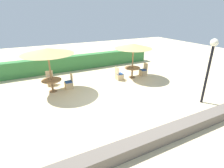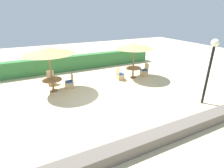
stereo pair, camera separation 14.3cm
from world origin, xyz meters
The scene contains 12 objects.
ground_plane centered at (0.00, 0.00, 0.00)m, with size 40.00×40.00×0.00m, color beige.
hedge_row centered at (0.00, 6.82, 0.59)m, with size 13.00×0.70×1.18m, color #387A3D.
stone_border centered at (0.00, -3.24, 0.22)m, with size 10.00×0.56×0.45m, color #6B6056.
lamp_post centered at (4.08, -1.88, 2.35)m, with size 0.36×0.36×3.32m.
parasol_back_left centered at (-2.72, 3.13, 2.44)m, with size 2.90×2.90×2.61m.
round_table_back_left centered at (-2.72, 3.13, 0.60)m, with size 1.14×1.14×0.75m.
patio_chair_back_left_east centered at (-1.71, 3.18, 0.26)m, with size 0.46×0.46×0.93m.
patio_chair_back_left_north centered at (-2.67, 4.21, 0.26)m, with size 0.46×0.46×0.93m.
parasol_back_right centered at (2.89, 3.04, 2.28)m, with size 2.60×2.60×2.45m.
round_table_back_right centered at (2.89, 3.04, 0.60)m, with size 1.12×1.12×0.75m.
patio_chair_back_right_east centered at (3.92, 3.08, 0.26)m, with size 0.46×0.46×0.93m.
patio_chair_back_right_west centered at (1.84, 3.08, 0.26)m, with size 0.46×0.46×0.93m.
Camera 1 is at (-3.90, -7.06, 4.43)m, focal length 28.00 mm.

